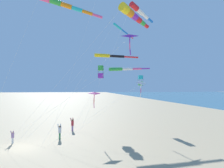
{
  "coord_description": "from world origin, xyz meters",
  "views": [
    {
      "loc": [
        6.58,
        -18.12,
        5.97
      ],
      "look_at": [
        10.06,
        3.59,
        6.65
      ],
      "focal_mm": 26.25,
      "sensor_mm": 36.0,
      "label": 1
    }
  ],
  "objects_px": {
    "kite_windsock_small_distant": "(139,11)",
    "kite_windsock_blue_topmost": "(63,5)",
    "kite_delta_green_low_center": "(130,36)",
    "kite_delta_teal_far_right": "(94,93)",
    "kite_windsock_long_streamer_right": "(121,29)",
    "kite_windsock_yellow_midlevel": "(110,56)",
    "kite_box_magenta_far_left": "(101,72)",
    "kite_box_rainbow_low_near": "(140,80)",
    "person_adult_flyer": "(60,131)",
    "person_child_grey_jacket": "(13,136)",
    "kite_windsock_red_high_left": "(132,15)",
    "kite_windsock_checkered_midright": "(126,69)",
    "kite_delta_striped_overhead": "(141,83)",
    "person_child_green_jacket": "(72,124)"
  },
  "relations": [
    {
      "from": "kite_windsock_yellow_midlevel",
      "to": "kite_windsock_red_high_left",
      "type": "height_order",
      "value": "kite_windsock_red_high_left"
    },
    {
      "from": "kite_windsock_long_streamer_right",
      "to": "kite_windsock_red_high_left",
      "type": "relative_size",
      "value": 1.09
    },
    {
      "from": "kite_windsock_small_distant",
      "to": "kite_windsock_blue_topmost",
      "type": "distance_m",
      "value": 10.74
    },
    {
      "from": "kite_box_rainbow_low_near",
      "to": "kite_windsock_blue_topmost",
      "type": "distance_m",
      "value": 17.09
    },
    {
      "from": "kite_windsock_small_distant",
      "to": "kite_delta_teal_far_right",
      "type": "height_order",
      "value": "kite_windsock_small_distant"
    },
    {
      "from": "kite_windsock_yellow_midlevel",
      "to": "kite_windsock_blue_topmost",
      "type": "height_order",
      "value": "kite_windsock_blue_topmost"
    },
    {
      "from": "kite_box_rainbow_low_near",
      "to": "kite_windsock_yellow_midlevel",
      "type": "relative_size",
      "value": 0.66
    },
    {
      "from": "person_adult_flyer",
      "to": "kite_delta_striped_overhead",
      "type": "xyz_separation_m",
      "value": [
        10.46,
        0.86,
        5.76
      ]
    },
    {
      "from": "kite_windsock_blue_topmost",
      "to": "kite_windsock_checkered_midright",
      "type": "height_order",
      "value": "kite_windsock_blue_topmost"
    },
    {
      "from": "kite_windsock_yellow_midlevel",
      "to": "kite_windsock_checkered_midright",
      "type": "xyz_separation_m",
      "value": [
        0.44,
        -9.17,
        -3.33
      ]
    },
    {
      "from": "kite_delta_green_low_center",
      "to": "kite_windsock_long_streamer_right",
      "type": "height_order",
      "value": "kite_windsock_long_streamer_right"
    },
    {
      "from": "kite_delta_teal_far_right",
      "to": "kite_windsock_checkered_midright",
      "type": "height_order",
      "value": "kite_windsock_checkered_midright"
    },
    {
      "from": "person_adult_flyer",
      "to": "kite_box_rainbow_low_near",
      "type": "xyz_separation_m",
      "value": [
        12.29,
        6.48,
        6.46
      ]
    },
    {
      "from": "person_child_green_jacket",
      "to": "kite_delta_green_low_center",
      "type": "xyz_separation_m",
      "value": [
        7.94,
        -1.89,
        12.45
      ]
    },
    {
      "from": "kite_box_rainbow_low_near",
      "to": "kite_windsock_checkered_midright",
      "type": "height_order",
      "value": "kite_windsock_checkered_midright"
    },
    {
      "from": "kite_windsock_long_streamer_right",
      "to": "kite_delta_teal_far_right",
      "type": "distance_m",
      "value": 14.74
    },
    {
      "from": "kite_windsock_red_high_left",
      "to": "kite_box_rainbow_low_near",
      "type": "bearing_deg",
      "value": 66.52
    },
    {
      "from": "kite_delta_green_low_center",
      "to": "kite_windsock_red_high_left",
      "type": "relative_size",
      "value": 0.89
    },
    {
      "from": "kite_windsock_blue_topmost",
      "to": "kite_box_magenta_far_left",
      "type": "height_order",
      "value": "kite_windsock_blue_topmost"
    },
    {
      "from": "kite_windsock_long_streamer_right",
      "to": "kite_box_magenta_far_left",
      "type": "relative_size",
      "value": 1.77
    },
    {
      "from": "kite_windsock_yellow_midlevel",
      "to": "kite_windsock_blue_topmost",
      "type": "relative_size",
      "value": 1.11
    },
    {
      "from": "kite_windsock_small_distant",
      "to": "kite_windsock_checkered_midright",
      "type": "xyz_separation_m",
      "value": [
        -2.61,
        -2.92,
        -8.28
      ]
    },
    {
      "from": "person_child_grey_jacket",
      "to": "kite_box_magenta_far_left",
      "type": "distance_m",
      "value": 14.78
    },
    {
      "from": "kite_delta_striped_overhead",
      "to": "kite_windsock_red_high_left",
      "type": "relative_size",
      "value": 0.77
    },
    {
      "from": "kite_windsock_checkered_midright",
      "to": "kite_delta_striped_overhead",
      "type": "bearing_deg",
      "value": 47.79
    },
    {
      "from": "kite_windsock_yellow_midlevel",
      "to": "kite_box_magenta_far_left",
      "type": "bearing_deg",
      "value": -160.08
    },
    {
      "from": "kite_windsock_small_distant",
      "to": "kite_windsock_red_high_left",
      "type": "relative_size",
      "value": 1.08
    },
    {
      "from": "kite_delta_striped_overhead",
      "to": "kite_windsock_yellow_midlevel",
      "type": "distance_m",
      "value": 8.36
    },
    {
      "from": "kite_windsock_long_streamer_right",
      "to": "kite_delta_teal_far_right",
      "type": "height_order",
      "value": "kite_windsock_long_streamer_right"
    },
    {
      "from": "person_child_grey_jacket",
      "to": "kite_windsock_red_high_left",
      "type": "xyz_separation_m",
      "value": [
        12.85,
        -2.65,
        13.25
      ]
    },
    {
      "from": "kite_delta_striped_overhead",
      "to": "kite_windsock_checkered_midright",
      "type": "distance_m",
      "value": 4.63
    },
    {
      "from": "kite_windsock_yellow_midlevel",
      "to": "kite_delta_teal_far_right",
      "type": "relative_size",
      "value": 2.92
    },
    {
      "from": "kite_delta_green_low_center",
      "to": "kite_windsock_yellow_midlevel",
      "type": "distance_m",
      "value": 5.72
    },
    {
      "from": "kite_windsock_small_distant",
      "to": "kite_delta_striped_overhead",
      "type": "relative_size",
      "value": 1.42
    },
    {
      "from": "person_child_grey_jacket",
      "to": "kite_delta_green_low_center",
      "type": "relative_size",
      "value": 0.1
    },
    {
      "from": "person_child_grey_jacket",
      "to": "kite_windsock_small_distant",
      "type": "distance_m",
      "value": 21.76
    },
    {
      "from": "kite_windsock_blue_topmost",
      "to": "kite_windsock_checkered_midright",
      "type": "xyz_separation_m",
      "value": [
        6.7,
        1.87,
        -5.9
      ]
    },
    {
      "from": "person_child_grey_jacket",
      "to": "person_adult_flyer",
      "type": "bearing_deg",
      "value": 9.05
    },
    {
      "from": "person_adult_flyer",
      "to": "kite_windsock_long_streamer_right",
      "type": "bearing_deg",
      "value": 40.89
    },
    {
      "from": "kite_delta_green_low_center",
      "to": "kite_windsock_long_streamer_right",
      "type": "bearing_deg",
      "value": 88.77
    },
    {
      "from": "person_child_green_jacket",
      "to": "person_child_grey_jacket",
      "type": "height_order",
      "value": "person_child_green_jacket"
    },
    {
      "from": "kite_delta_teal_far_right",
      "to": "kite_windsock_checkered_midright",
      "type": "xyz_separation_m",
      "value": [
        3.43,
        -2.42,
        2.82
      ]
    },
    {
      "from": "kite_box_rainbow_low_near",
      "to": "kite_windsock_blue_topmost",
      "type": "height_order",
      "value": "kite_windsock_blue_topmost"
    },
    {
      "from": "kite_windsock_blue_topmost",
      "to": "kite_box_rainbow_low_near",
      "type": "bearing_deg",
      "value": 43.08
    },
    {
      "from": "kite_windsock_long_streamer_right",
      "to": "kite_windsock_red_high_left",
      "type": "distance_m",
      "value": 11.82
    },
    {
      "from": "kite_windsock_blue_topmost",
      "to": "kite_box_magenta_far_left",
      "type": "distance_m",
      "value": 12.63
    },
    {
      "from": "person_adult_flyer",
      "to": "kite_windsock_long_streamer_right",
      "type": "xyz_separation_m",
      "value": [
        9.26,
        8.02,
        15.71
      ]
    },
    {
      "from": "kite_delta_green_low_center",
      "to": "kite_delta_teal_far_right",
      "type": "bearing_deg",
      "value": -160.85
    },
    {
      "from": "kite_box_magenta_far_left",
      "to": "kite_windsock_checkered_midright",
      "type": "height_order",
      "value": "kite_box_magenta_far_left"
    },
    {
      "from": "kite_windsock_small_distant",
      "to": "kite_box_rainbow_low_near",
      "type": "height_order",
      "value": "kite_windsock_small_distant"
    }
  ]
}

